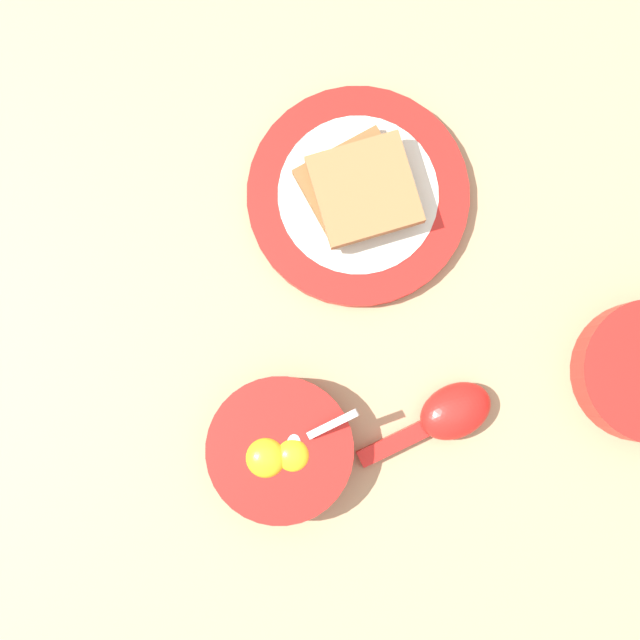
# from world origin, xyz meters

# --- Properties ---
(ground_plane) EXTENTS (3.00, 3.00, 0.00)m
(ground_plane) POSITION_xyz_m (0.00, 0.00, 0.00)
(ground_plane) COLOR tan
(egg_bowl) EXTENTS (0.14, 0.14, 0.08)m
(egg_bowl) POSITION_xyz_m (0.15, -0.11, 0.03)
(egg_bowl) COLOR red
(egg_bowl) RESTS_ON ground_plane
(toast_plate) EXTENTS (0.22, 0.22, 0.02)m
(toast_plate) POSITION_xyz_m (-0.11, -0.06, 0.01)
(toast_plate) COLOR red
(toast_plate) RESTS_ON ground_plane
(toast_sandwich) EXTENTS (0.13, 0.13, 0.03)m
(toast_sandwich) POSITION_xyz_m (-0.11, -0.06, 0.03)
(toast_sandwich) COLOR brown
(toast_sandwich) RESTS_ON toast_plate
(soup_spoon) EXTENTS (0.10, 0.14, 0.03)m
(soup_spoon) POSITION_xyz_m (0.10, 0.05, 0.02)
(soup_spoon) COLOR red
(soup_spoon) RESTS_ON ground_plane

